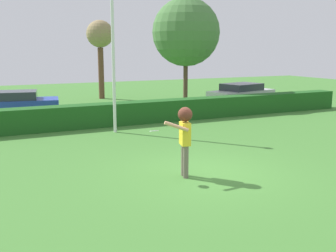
{
  "coord_description": "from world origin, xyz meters",
  "views": [
    {
      "loc": [
        -5.14,
        -8.69,
        3.22
      ],
      "look_at": [
        -0.56,
        0.97,
        1.15
      ],
      "focal_mm": 42.55,
      "sensor_mm": 36.0,
      "label": 1
    }
  ],
  "objects_px": {
    "person": "(185,132)",
    "parked_car_blue": "(13,103)",
    "parked_car_silver": "(241,93)",
    "bare_elm_tree": "(100,37)",
    "lamppost": "(113,50)",
    "maple_tree": "(186,32)",
    "frisbee": "(154,131)"
  },
  "relations": [
    {
      "from": "person",
      "to": "lamppost",
      "type": "relative_size",
      "value": 0.31
    },
    {
      "from": "person",
      "to": "frisbee",
      "type": "distance_m",
      "value": 0.79
    },
    {
      "from": "parked_car_blue",
      "to": "maple_tree",
      "type": "bearing_deg",
      "value": 2.85
    },
    {
      "from": "person",
      "to": "maple_tree",
      "type": "xyz_separation_m",
      "value": [
        6.43,
        12.13,
        3.0
      ]
    },
    {
      "from": "parked_car_silver",
      "to": "maple_tree",
      "type": "height_order",
      "value": "maple_tree"
    },
    {
      "from": "lamppost",
      "to": "parked_car_silver",
      "type": "bearing_deg",
      "value": 25.77
    },
    {
      "from": "frisbee",
      "to": "lamppost",
      "type": "xyz_separation_m",
      "value": [
        0.9,
        5.99,
        1.96
      ]
    },
    {
      "from": "parked_car_silver",
      "to": "maple_tree",
      "type": "distance_m",
      "value": 4.8
    },
    {
      "from": "lamppost",
      "to": "bare_elm_tree",
      "type": "xyz_separation_m",
      "value": [
        2.6,
        10.87,
        0.8
      ]
    },
    {
      "from": "person",
      "to": "frisbee",
      "type": "height_order",
      "value": "person"
    },
    {
      "from": "bare_elm_tree",
      "to": "maple_tree",
      "type": "relative_size",
      "value": 0.83
    },
    {
      "from": "person",
      "to": "parked_car_blue",
      "type": "bearing_deg",
      "value": 105.26
    },
    {
      "from": "person",
      "to": "bare_elm_tree",
      "type": "bearing_deg",
      "value": 80.89
    },
    {
      "from": "parked_car_blue",
      "to": "bare_elm_tree",
      "type": "xyz_separation_m",
      "value": [
        5.9,
        5.34,
        3.32
      ]
    },
    {
      "from": "person",
      "to": "lamppost",
      "type": "bearing_deg",
      "value": 88.8
    },
    {
      "from": "bare_elm_tree",
      "to": "lamppost",
      "type": "bearing_deg",
      "value": -103.44
    },
    {
      "from": "maple_tree",
      "to": "lamppost",
      "type": "bearing_deg",
      "value": -136.37
    },
    {
      "from": "parked_car_blue",
      "to": "maple_tree",
      "type": "relative_size",
      "value": 0.72
    },
    {
      "from": "person",
      "to": "parked_car_silver",
      "type": "distance_m",
      "value": 14.11
    },
    {
      "from": "frisbee",
      "to": "parked_car_blue",
      "type": "relative_size",
      "value": 0.05
    },
    {
      "from": "frisbee",
      "to": "parked_car_blue",
      "type": "bearing_deg",
      "value": 101.8
    },
    {
      "from": "lamppost",
      "to": "bare_elm_tree",
      "type": "relative_size",
      "value": 1.14
    },
    {
      "from": "person",
      "to": "parked_car_silver",
      "type": "height_order",
      "value": "person"
    },
    {
      "from": "frisbee",
      "to": "bare_elm_tree",
      "type": "bearing_deg",
      "value": 78.27
    },
    {
      "from": "lamppost",
      "to": "parked_car_silver",
      "type": "height_order",
      "value": "lamppost"
    },
    {
      "from": "person",
      "to": "bare_elm_tree",
      "type": "distance_m",
      "value": 17.44
    },
    {
      "from": "person",
      "to": "bare_elm_tree",
      "type": "height_order",
      "value": "bare_elm_tree"
    },
    {
      "from": "lamppost",
      "to": "parked_car_blue",
      "type": "bearing_deg",
      "value": 120.9
    },
    {
      "from": "parked_car_blue",
      "to": "bare_elm_tree",
      "type": "height_order",
      "value": "bare_elm_tree"
    },
    {
      "from": "parked_car_blue",
      "to": "parked_car_silver",
      "type": "xyz_separation_m",
      "value": [
        12.51,
        -1.08,
        0.0
      ]
    },
    {
      "from": "parked_car_blue",
      "to": "parked_car_silver",
      "type": "relative_size",
      "value": 0.99
    },
    {
      "from": "lamppost",
      "to": "bare_elm_tree",
      "type": "bearing_deg",
      "value": 76.56
    }
  ]
}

